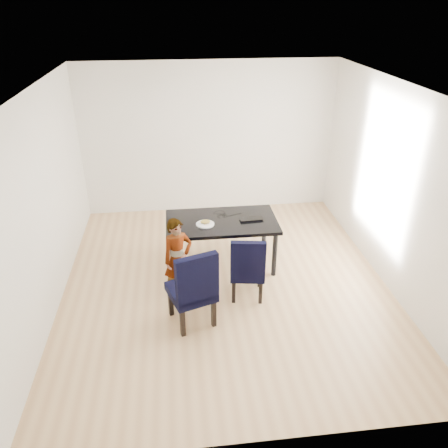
{
  "coord_description": "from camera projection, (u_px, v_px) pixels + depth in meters",
  "views": [
    {
      "loc": [
        -0.62,
        -5.06,
        3.65
      ],
      "look_at": [
        0.0,
        0.2,
        0.85
      ],
      "focal_mm": 35.0,
      "sensor_mm": 36.0,
      "label": 1
    }
  ],
  "objects": [
    {
      "name": "wall_right",
      "position": [
        394.0,
        189.0,
        5.81
      ],
      "size": [
        0.01,
        5.0,
        2.7
      ],
      "primitive_type": "cube",
      "color": "silver",
      "rests_on": "ground"
    },
    {
      "name": "sandwich",
      "position": [
        205.0,
        222.0,
        6.17
      ],
      "size": [
        0.15,
        0.08,
        0.06
      ],
      "primitive_type": "ellipsoid",
      "rotation": [
        0.0,
        0.0,
        0.1
      ],
      "color": "#A48C3A",
      "rests_on": "plate"
    },
    {
      "name": "wall_left",
      "position": [
        43.0,
        206.0,
        5.34
      ],
      "size": [
        0.01,
        5.0,
        2.7
      ],
      "primitive_type": "cube",
      "color": "white",
      "rests_on": "ground"
    },
    {
      "name": "ceiling",
      "position": [
        226.0,
        88.0,
        4.94
      ],
      "size": [
        4.5,
        5.0,
        0.01
      ],
      "primitive_type": "cube",
      "color": "white",
      "rests_on": "wall_back"
    },
    {
      "name": "laptop",
      "position": [
        251.0,
        217.0,
        6.35
      ],
      "size": [
        0.36,
        0.24,
        0.03
      ],
      "primitive_type": "imported",
      "rotation": [
        0.0,
        0.0,
        3.21
      ],
      "color": "black",
      "rests_on": "dining_table"
    },
    {
      "name": "wall_back",
      "position": [
        209.0,
        139.0,
        7.78
      ],
      "size": [
        4.5,
        0.01,
        2.7
      ],
      "primitive_type": "cube",
      "color": "white",
      "rests_on": "ground"
    },
    {
      "name": "dining_table",
      "position": [
        222.0,
        243.0,
        6.47
      ],
      "size": [
        1.6,
        0.9,
        0.75
      ],
      "primitive_type": "cube",
      "color": "black",
      "rests_on": "floor"
    },
    {
      "name": "cable_tangle",
      "position": [
        222.0,
        216.0,
        6.42
      ],
      "size": [
        0.17,
        0.17,
        0.01
      ],
      "primitive_type": "torus",
      "rotation": [
        0.0,
        0.0,
        -0.22
      ],
      "color": "black",
      "rests_on": "dining_table"
    },
    {
      "name": "floor",
      "position": [
        226.0,
        284.0,
        6.21
      ],
      "size": [
        4.5,
        5.0,
        0.01
      ],
      "primitive_type": "cube",
      "color": "tan",
      "rests_on": "ground"
    },
    {
      "name": "chair_right",
      "position": [
        248.0,
        265.0,
        5.77
      ],
      "size": [
        0.51,
        0.53,
        0.93
      ],
      "primitive_type": "cube",
      "rotation": [
        0.0,
        0.0,
        -0.15
      ],
      "color": "black",
      "rests_on": "floor"
    },
    {
      "name": "chair_left",
      "position": [
        191.0,
        285.0,
        5.26
      ],
      "size": [
        0.65,
        0.67,
        1.06
      ],
      "primitive_type": "cube",
      "rotation": [
        0.0,
        0.0,
        0.33
      ],
      "color": "black",
      "rests_on": "floor"
    },
    {
      "name": "child",
      "position": [
        178.0,
        258.0,
        5.74
      ],
      "size": [
        0.49,
        0.42,
        1.13
      ],
      "primitive_type": "imported",
      "rotation": [
        0.0,
        0.0,
        0.43
      ],
      "color": "orange",
      "rests_on": "floor"
    },
    {
      "name": "plate",
      "position": [
        205.0,
        224.0,
        6.18
      ],
      "size": [
        0.34,
        0.34,
        0.01
      ],
      "primitive_type": "cylinder",
      "rotation": [
        0.0,
        0.0,
        0.39
      ],
      "color": "white",
      "rests_on": "dining_table"
    },
    {
      "name": "wall_front",
      "position": [
        265.0,
        329.0,
        3.38
      ],
      "size": [
        4.5,
        0.01,
        2.7
      ],
      "primitive_type": "cube",
      "color": "white",
      "rests_on": "ground"
    }
  ]
}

